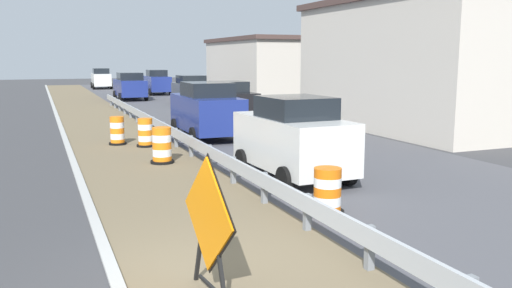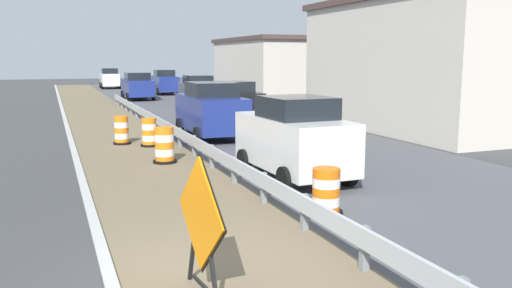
% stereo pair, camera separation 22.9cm
% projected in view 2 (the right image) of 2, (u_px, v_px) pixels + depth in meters
% --- Properties ---
extents(ground_plane, '(160.00, 160.00, 0.00)m').
position_uv_depth(ground_plane, '(204.00, 277.00, 7.79)').
color(ground_plane, '#3D3D3F').
extents(median_dirt_strip, '(3.72, 120.00, 0.01)m').
position_uv_depth(median_dirt_strip, '(245.00, 271.00, 8.03)').
color(median_dirt_strip, '#706047').
rests_on(median_dirt_strip, ground).
extents(guardrail_median, '(0.18, 56.75, 0.71)m').
position_uv_depth(guardrail_median, '(279.00, 191.00, 10.74)').
color(guardrail_median, '#ADB2B7').
rests_on(guardrail_median, ground).
extents(warning_sign_diamond, '(0.21, 1.66, 1.97)m').
position_uv_depth(warning_sign_diamond, '(201.00, 219.00, 7.09)').
color(warning_sign_diamond, black).
rests_on(warning_sign_diamond, ground).
extents(traffic_barrel_nearest, '(0.71, 0.71, 0.97)m').
position_uv_depth(traffic_barrel_nearest, '(326.00, 194.00, 10.87)').
color(traffic_barrel_nearest, orange).
rests_on(traffic_barrel_nearest, ground).
extents(traffic_barrel_close, '(0.72, 0.72, 1.11)m').
position_uv_depth(traffic_barrel_close, '(165.00, 147.00, 16.24)').
color(traffic_barrel_close, orange).
rests_on(traffic_barrel_close, ground).
extents(traffic_barrel_mid, '(0.66, 0.66, 1.03)m').
position_uv_depth(traffic_barrel_mid, '(149.00, 134.00, 19.29)').
color(traffic_barrel_mid, orange).
rests_on(traffic_barrel_mid, ground).
extents(traffic_barrel_far, '(0.65, 0.65, 1.05)m').
position_uv_depth(traffic_barrel_far, '(122.00, 132.00, 19.76)').
color(traffic_barrel_far, orange).
rests_on(traffic_barrel_far, ground).
extents(car_lead_near_lane, '(2.10, 4.07, 2.20)m').
position_uv_depth(car_lead_near_lane, '(294.00, 138.00, 14.04)').
color(car_lead_near_lane, silver).
rests_on(car_lead_near_lane, ground).
extents(car_trailing_near_lane, '(2.11, 4.27, 1.93)m').
position_uv_depth(car_trailing_near_lane, '(236.00, 99.00, 29.15)').
color(car_trailing_near_lane, black).
rests_on(car_trailing_near_lane, ground).
extents(car_lead_far_lane, '(2.05, 4.22, 2.13)m').
position_uv_depth(car_lead_far_lane, '(110.00, 78.00, 55.87)').
color(car_lead_far_lane, silver).
rests_on(car_lead_far_lane, ground).
extents(car_mid_far_lane, '(2.10, 4.33, 2.00)m').
position_uv_depth(car_mid_far_lane, '(198.00, 90.00, 37.01)').
color(car_mid_far_lane, '#4C5156').
rests_on(car_mid_far_lane, ground).
extents(car_trailing_far_lane, '(2.13, 4.59, 2.09)m').
position_uv_depth(car_trailing_far_lane, '(137.00, 86.00, 40.94)').
color(car_trailing_far_lane, navy).
rests_on(car_trailing_far_lane, ground).
extents(car_distant_a, '(2.08, 4.39, 2.16)m').
position_uv_depth(car_distant_a, '(165.00, 82.00, 46.95)').
color(car_distant_a, navy).
rests_on(car_distant_a, ground).
extents(car_distant_b, '(2.17, 4.69, 2.24)m').
position_uv_depth(car_distant_b, '(211.00, 110.00, 21.44)').
color(car_distant_b, navy).
rests_on(car_distant_b, ground).
extents(roadside_shop_near, '(8.78, 11.94, 5.91)m').
position_uv_depth(roadside_shop_near, '(445.00, 63.00, 24.25)').
color(roadside_shop_near, beige).
rests_on(roadside_shop_near, ground).
extents(roadside_shop_far, '(7.76, 12.22, 4.79)m').
position_uv_depth(roadside_shop_far, '(279.00, 68.00, 43.11)').
color(roadside_shop_far, beige).
rests_on(roadside_shop_far, ground).
extents(utility_pole_near, '(0.24, 1.80, 9.31)m').
position_uv_depth(utility_pole_near, '(408.00, 18.00, 21.44)').
color(utility_pole_near, brown).
rests_on(utility_pole_near, ground).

